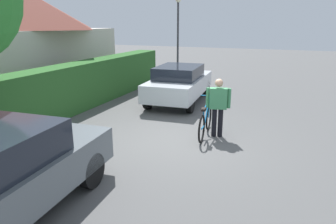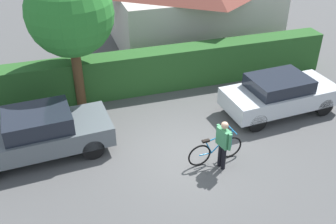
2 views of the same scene
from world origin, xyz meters
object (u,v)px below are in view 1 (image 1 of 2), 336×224
(street_lamp, at_px, (178,28))
(bicycle, at_px, (205,122))
(parked_car_far, at_px, (179,83))
(person_rider, at_px, (218,104))

(street_lamp, bearing_deg, bicycle, -154.51)
(parked_car_far, bearing_deg, street_lamp, 21.13)
(bicycle, bearing_deg, parked_car_far, 30.61)
(parked_car_far, xyz_separation_m, person_rider, (-3.16, -2.21, 0.16))
(parked_car_far, bearing_deg, person_rider, -144.95)
(person_rider, distance_m, street_lamp, 8.39)
(bicycle, distance_m, street_lamp, 8.44)
(parked_car_far, distance_m, person_rider, 3.86)
(parked_car_far, height_order, bicycle, parked_car_far)
(parked_car_far, relative_size, person_rider, 2.63)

